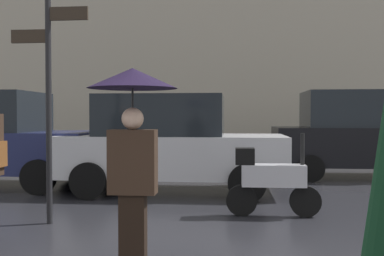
{
  "coord_description": "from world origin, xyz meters",
  "views": [
    {
      "loc": [
        0.73,
        -2.06,
        1.48
      ],
      "look_at": [
        0.02,
        5.74,
        1.28
      ],
      "focal_mm": 41.9,
      "sensor_mm": 36.0,
      "label": 1
    }
  ],
  "objects_px": {
    "parked_car_distant": "(358,135)",
    "street_signpost": "(49,86)",
    "pedestrian_with_umbrella": "(133,119)",
    "parked_car_right": "(170,143)",
    "parked_scooter": "(270,179)"
  },
  "relations": [
    {
      "from": "parked_car_right",
      "to": "parked_scooter",
      "type": "bearing_deg",
      "value": -39.14
    },
    {
      "from": "pedestrian_with_umbrella",
      "to": "parked_car_right",
      "type": "distance_m",
      "value": 4.56
    },
    {
      "from": "parked_scooter",
      "to": "street_signpost",
      "type": "height_order",
      "value": "street_signpost"
    },
    {
      "from": "parked_car_right",
      "to": "parked_car_distant",
      "type": "distance_m",
      "value": 4.95
    },
    {
      "from": "parked_car_distant",
      "to": "street_signpost",
      "type": "height_order",
      "value": "street_signpost"
    },
    {
      "from": "parked_scooter",
      "to": "parked_car_right",
      "type": "xyz_separation_m",
      "value": [
        -1.78,
        1.99,
        0.41
      ]
    },
    {
      "from": "pedestrian_with_umbrella",
      "to": "parked_car_distant",
      "type": "relative_size",
      "value": 0.47
    },
    {
      "from": "parked_car_distant",
      "to": "pedestrian_with_umbrella",
      "type": "bearing_deg",
      "value": -119.6
    },
    {
      "from": "parked_car_right",
      "to": "pedestrian_with_umbrella",
      "type": "bearing_deg",
      "value": -77.27
    },
    {
      "from": "pedestrian_with_umbrella",
      "to": "parked_scooter",
      "type": "bearing_deg",
      "value": 116.06
    },
    {
      "from": "parked_car_right",
      "to": "parked_car_distant",
      "type": "height_order",
      "value": "parked_car_distant"
    },
    {
      "from": "parked_car_right",
      "to": "street_signpost",
      "type": "distance_m",
      "value": 3.15
    },
    {
      "from": "pedestrian_with_umbrella",
      "to": "parked_scooter",
      "type": "xyz_separation_m",
      "value": [
        1.49,
        2.53,
        -0.9
      ]
    },
    {
      "from": "parked_car_distant",
      "to": "street_signpost",
      "type": "bearing_deg",
      "value": -136.81
    },
    {
      "from": "street_signpost",
      "to": "parked_scooter",
      "type": "bearing_deg",
      "value": 13.3
    }
  ]
}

